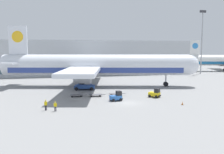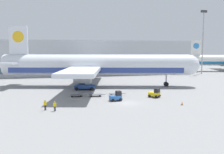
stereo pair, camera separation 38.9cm
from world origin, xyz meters
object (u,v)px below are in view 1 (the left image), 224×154
baggage_dolly_second (96,95)px  ground_crew_near (55,106)px  traffic_cone_near (182,103)px  light_mast (202,38)px  baggage_tug_mid (155,93)px  baggage_tug_foreground (117,97)px  ground_crew_far (46,104)px  scissor_lift_loader (85,82)px  baggage_dolly_third (116,94)px  airplane_main (93,66)px  baggage_dolly_lead (77,95)px

baggage_dolly_second → ground_crew_near: size_ratio=2.24×
baggage_dolly_second → traffic_cone_near: traffic_cone_near is taller
light_mast → baggage_tug_mid: (-40.81, -45.99, -14.48)m
baggage_tug_foreground → baggage_tug_mid: bearing=2.2°
baggage_tug_foreground → traffic_cone_near: baggage_tug_foreground is taller
traffic_cone_near → ground_crew_far: bearing=176.5°
scissor_lift_loader → baggage_dolly_third: bearing=-45.8°
ground_crew_far → traffic_cone_near: size_ratio=2.77×
baggage_dolly_second → traffic_cone_near: 18.93m
airplane_main → baggage_dolly_third: bearing=-66.5°
airplane_main → baggage_dolly_lead: size_ratio=15.23×
baggage_tug_mid → baggage_dolly_third: (-7.85, 4.04, -0.49)m
baggage_dolly_second → ground_crew_near: bearing=-123.1°
baggage_tug_mid → baggage_dolly_lead: bearing=-147.8°
baggage_dolly_lead → traffic_cone_near: size_ratio=5.61×
airplane_main → traffic_cone_near: 30.86m
baggage_tug_foreground → baggage_tug_mid: (9.10, 1.65, 0.00)m
baggage_tug_mid → scissor_lift_loader: bearing=-177.7°
light_mast → traffic_cone_near: light_mast is taller
light_mast → scissor_lift_loader: size_ratio=4.67×
scissor_lift_loader → baggage_dolly_lead: scissor_lift_loader is taller
light_mast → scissor_lift_loader: 64.62m
baggage_dolly_second → ground_crew_far: 14.88m
scissor_lift_loader → baggage_dolly_second: (1.16, -10.01, -1.52)m
baggage_tug_mid → traffic_cone_near: 8.45m
scissor_lift_loader → baggage_tug_foreground: scissor_lift_loader is taller
baggage_tug_mid → baggage_dolly_lead: 17.28m
light_mast → baggage_dolly_second: 69.54m
baggage_tug_mid → ground_crew_far: 23.88m
baggage_tug_mid → baggage_dolly_second: size_ratio=0.74×
baggage_dolly_lead → traffic_cone_near: bearing=-30.3°
ground_crew_near → ground_crew_far: bearing=172.1°
baggage_dolly_lead → baggage_dolly_second: same height
baggage_tug_foreground → ground_crew_near: 13.61m
ground_crew_far → traffic_cone_near: 25.04m
baggage_tug_mid → baggage_dolly_second: (-12.51, 3.93, -0.49)m
light_mast → scissor_lift_loader: (-54.48, -32.06, -13.45)m
baggage_tug_foreground → traffic_cone_near: bearing=-38.4°
ground_crew_near → airplane_main: bearing=91.3°
airplane_main → baggage_dolly_third: size_ratio=15.23×
baggage_tug_foreground → ground_crew_far: (-13.83, -5.02, 0.23)m
baggage_tug_mid → baggage_dolly_lead: baggage_tug_mid is taller
baggage_dolly_third → ground_crew_near: 17.84m
light_mast → ground_crew_near: size_ratio=16.08×
scissor_lift_loader → baggage_dolly_lead: 9.85m
scissor_lift_loader → ground_crew_near: size_ratio=3.44×
ground_crew_near → ground_crew_far: (-1.60, 0.96, 0.13)m
ground_crew_far → traffic_cone_near: bearing=-42.0°
traffic_cone_near → baggage_tug_foreground: bearing=149.7°
baggage_tug_foreground → baggage_dolly_third: (1.25, 5.69, -0.49)m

